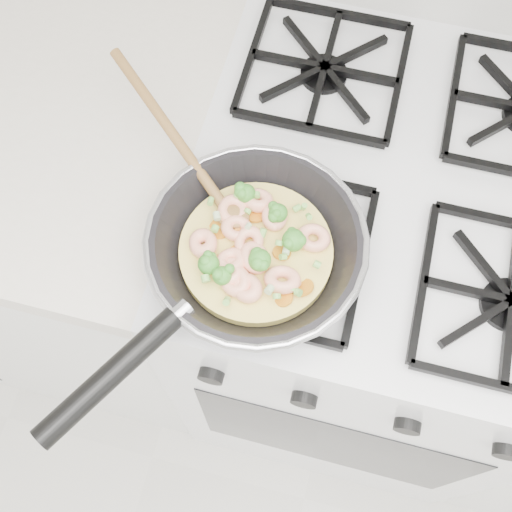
# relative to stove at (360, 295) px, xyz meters

# --- Properties ---
(stove) EXTENTS (0.60, 0.60, 0.92)m
(stove) POSITION_rel_stove_xyz_m (0.00, 0.00, 0.00)
(stove) COLOR white
(stove) RESTS_ON ground
(skillet) EXTENTS (0.39, 0.50, 0.10)m
(skillet) POSITION_rel_stove_xyz_m (-0.18, -0.18, 0.49)
(skillet) COLOR black
(skillet) RESTS_ON stove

